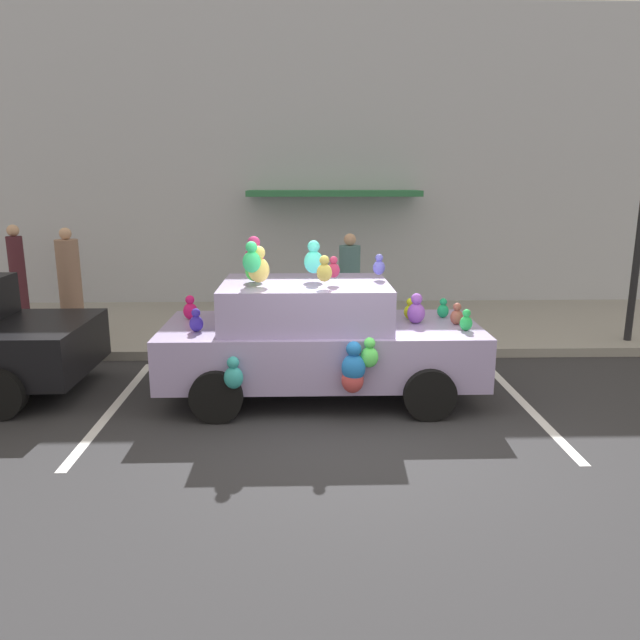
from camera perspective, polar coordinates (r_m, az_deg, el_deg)
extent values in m
plane|color=#2D2D30|center=(6.98, 3.36, -10.91)|extent=(60.00, 60.00, 0.00)
cube|color=gray|center=(11.69, 1.29, -0.51)|extent=(24.00, 4.00, 0.15)
cube|color=#B2B7C1|center=(13.51, 0.89, 14.71)|extent=(24.00, 0.30, 6.40)
cube|color=#2D7246|center=(12.96, 1.29, 11.90)|extent=(3.60, 1.10, 0.12)
cube|color=silver|center=(8.38, 18.61, -7.37)|extent=(0.12, 3.60, 0.01)
cube|color=silver|center=(8.24, -18.79, -7.73)|extent=(0.12, 3.60, 0.01)
cube|color=#9B8BBA|center=(8.01, 0.12, -2.77)|extent=(4.12, 1.73, 0.68)
cube|color=#9B8BBA|center=(7.86, -1.38, 1.57)|extent=(2.14, 1.52, 0.56)
cylinder|color=black|center=(9.06, 8.07, -3.14)|extent=(0.64, 0.22, 0.64)
cylinder|color=black|center=(7.44, 10.28, -6.89)|extent=(0.64, 0.22, 0.64)
cylinder|color=black|center=(8.99, -8.23, -3.26)|extent=(0.64, 0.22, 0.64)
cylinder|color=black|center=(7.36, -9.75, -7.09)|extent=(0.64, 0.22, 0.64)
ellipsoid|color=#F2DA65|center=(7.49, -5.81, 4.72)|extent=(0.26, 0.22, 0.31)
sphere|color=#F2DA65|center=(7.47, -5.85, 6.35)|extent=(0.17, 0.17, 0.17)
ellipsoid|color=teal|center=(7.16, -8.17, -5.41)|extent=(0.23, 0.19, 0.27)
sphere|color=teal|center=(7.10, -8.22, -4.00)|extent=(0.14, 0.14, 0.14)
ellipsoid|color=#C9E11D|center=(8.29, 8.50, 0.76)|extent=(0.17, 0.14, 0.20)
sphere|color=#C9E11D|center=(8.26, 8.53, 1.69)|extent=(0.11, 0.11, 0.11)
ellipsoid|color=#40E649|center=(7.84, -6.22, 4.69)|extent=(0.24, 0.20, 0.28)
sphere|color=#40E649|center=(7.82, -6.26, 6.09)|extent=(0.15, 0.15, 0.15)
ellipsoid|color=#964E41|center=(8.08, 12.79, 0.26)|extent=(0.17, 0.14, 0.20)
sphere|color=#964E41|center=(8.05, 12.84, 1.22)|extent=(0.11, 0.11, 0.11)
ellipsoid|color=gold|center=(7.33, 0.41, 4.49)|extent=(0.19, 0.15, 0.22)
sphere|color=gold|center=(7.30, 0.41, 5.67)|extent=(0.12, 0.12, 0.12)
ellipsoid|color=#1DA764|center=(8.45, 11.54, 0.84)|extent=(0.16, 0.13, 0.19)
sphere|color=#1DA764|center=(8.42, 11.58, 1.69)|extent=(0.10, 0.10, 0.10)
ellipsoid|color=#AF2C63|center=(7.61, -6.25, 5.77)|extent=(0.25, 0.20, 0.30)
sphere|color=#AF2C63|center=(7.59, -6.29, 7.29)|extent=(0.16, 0.16, 0.16)
ellipsoid|color=purple|center=(8.04, 9.07, 0.65)|extent=(0.23, 0.19, 0.28)
sphere|color=purple|center=(8.00, 9.12, 1.98)|extent=(0.15, 0.15, 0.15)
ellipsoid|color=green|center=(7.79, 13.63, -0.31)|extent=(0.16, 0.13, 0.19)
sphere|color=green|center=(7.76, 13.68, 0.63)|extent=(0.10, 0.10, 0.10)
ellipsoid|color=#4FF1DC|center=(7.89, -0.61, 5.50)|extent=(0.25, 0.20, 0.29)
sphere|color=#4FF1DC|center=(7.86, -0.61, 6.96)|extent=(0.16, 0.16, 0.16)
ellipsoid|color=blue|center=(7.08, 3.16, -4.53)|extent=(0.28, 0.23, 0.33)
sphere|color=blue|center=(7.01, 3.18, -2.74)|extent=(0.18, 0.18, 0.18)
ellipsoid|color=#5859C6|center=(8.03, 5.59, 4.95)|extent=(0.16, 0.13, 0.19)
sphere|color=#5859C6|center=(8.01, 5.61, 5.86)|extent=(0.10, 0.10, 0.10)
ellipsoid|color=#5DF160|center=(7.09, 4.69, -3.52)|extent=(0.21, 0.17, 0.25)
sphere|color=#5DF160|center=(7.04, 4.71, -2.18)|extent=(0.13, 0.13, 0.13)
ellipsoid|color=#C14344|center=(7.13, 3.10, -5.70)|extent=(0.26, 0.21, 0.31)
sphere|color=#C14344|center=(7.07, 3.12, -4.06)|extent=(0.17, 0.17, 0.17)
ellipsoid|color=#3A2BA9|center=(7.67, -11.61, -0.35)|extent=(0.17, 0.14, 0.20)
sphere|color=#3A2BA9|center=(7.64, -11.65, 0.67)|extent=(0.11, 0.11, 0.11)
ellipsoid|color=#E71C69|center=(8.36, -12.14, 0.82)|extent=(0.19, 0.16, 0.23)
sphere|color=#E71C69|center=(8.33, -12.20, 1.88)|extent=(0.12, 0.12, 0.12)
ellipsoid|color=maroon|center=(7.31, 5.92, -0.66)|extent=(0.20, 0.17, 0.24)
sphere|color=maroon|center=(7.27, 5.95, 0.61)|extent=(0.13, 0.13, 0.13)
ellipsoid|color=#992546|center=(7.60, 1.29, 4.71)|extent=(0.16, 0.13, 0.19)
sphere|color=#992546|center=(7.58, 1.29, 5.67)|extent=(0.10, 0.10, 0.10)
ellipsoid|color=#3BEA83|center=(7.40, -6.47, 5.47)|extent=(0.22, 0.18, 0.26)
sphere|color=#3BEA83|center=(7.38, -6.51, 6.86)|extent=(0.14, 0.14, 0.14)
cylinder|color=black|center=(9.86, -23.51, -2.78)|extent=(0.64, 0.22, 0.64)
ellipsoid|color=pink|center=(10.44, -5.24, -0.76)|extent=(0.30, 0.25, 0.37)
sphere|color=pink|center=(10.38, -5.27, 0.67)|extent=(0.21, 0.21, 0.21)
sphere|color=pink|center=(10.37, -5.69, 1.07)|extent=(0.09, 0.09, 0.09)
sphere|color=pink|center=(10.36, -4.87, 1.08)|extent=(0.09, 0.09, 0.09)
cylinder|color=#94715D|center=(11.30, -22.50, 2.76)|extent=(0.38, 0.38, 1.69)
sphere|color=tan|center=(11.19, -22.93, 7.53)|extent=(0.20, 0.20, 0.20)
cylinder|color=slate|center=(10.89, 2.79, 3.00)|extent=(0.38, 0.38, 1.54)
sphere|color=tan|center=(10.77, 2.85, 7.60)|extent=(0.22, 0.22, 0.22)
cylinder|color=#481F28|center=(13.64, -26.63, 3.77)|extent=(0.31, 0.31, 1.58)
sphere|color=tan|center=(13.55, -27.03, 7.55)|extent=(0.23, 0.23, 0.23)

